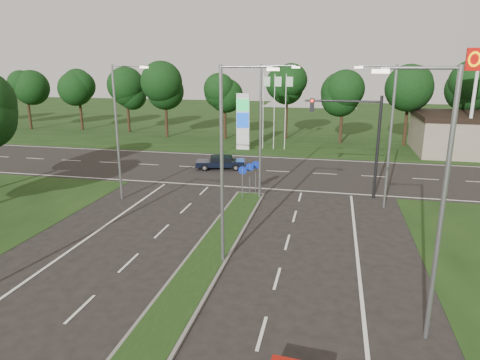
# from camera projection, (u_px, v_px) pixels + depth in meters

# --- Properties ---
(ground) EXTENTS (160.00, 160.00, 0.00)m
(ground) POSITION_uv_depth(u_px,v_px,m) (156.00, 337.00, 14.58)
(ground) COLOR black
(ground) RESTS_ON ground
(verge_far) EXTENTS (160.00, 50.00, 0.02)m
(verge_far) POSITION_uv_depth(u_px,v_px,m) (298.00, 124.00, 66.39)
(verge_far) COLOR black
(verge_far) RESTS_ON ground
(cross_road) EXTENTS (160.00, 12.00, 0.02)m
(cross_road) POSITION_uv_depth(u_px,v_px,m) (266.00, 171.00, 37.19)
(cross_road) COLOR black
(cross_road) RESTS_ON ground
(median_kerb) EXTENTS (2.00, 26.00, 0.12)m
(median_kerb) POSITION_uv_depth(u_px,v_px,m) (193.00, 280.00, 18.33)
(median_kerb) COLOR slate
(median_kerb) RESTS_ON ground
(streetlight_median_near) EXTENTS (2.53, 0.22, 9.00)m
(streetlight_median_near) POSITION_uv_depth(u_px,v_px,m) (226.00, 157.00, 18.68)
(streetlight_median_near) COLOR gray
(streetlight_median_near) RESTS_ON ground
(streetlight_median_far) EXTENTS (2.53, 0.22, 9.00)m
(streetlight_median_far) POSITION_uv_depth(u_px,v_px,m) (263.00, 126.00, 28.11)
(streetlight_median_far) COLOR gray
(streetlight_median_far) RESTS_ON ground
(streetlight_left_far) EXTENTS (2.53, 0.22, 9.00)m
(streetlight_left_far) POSITION_uv_depth(u_px,v_px,m) (119.00, 126.00, 28.15)
(streetlight_left_far) COLOR gray
(streetlight_left_far) RESTS_ON ground
(streetlight_right_far) EXTENTS (2.53, 0.22, 9.00)m
(streetlight_right_far) POSITION_uv_depth(u_px,v_px,m) (388.00, 129.00, 26.49)
(streetlight_right_far) COLOR gray
(streetlight_right_far) RESTS_ON ground
(streetlight_right_near) EXTENTS (2.53, 0.22, 9.00)m
(streetlight_right_near) POSITION_uv_depth(u_px,v_px,m) (437.00, 195.00, 13.30)
(streetlight_right_near) COLOR gray
(streetlight_right_near) RESTS_ON ground
(traffic_signal) EXTENTS (5.10, 0.42, 7.00)m
(traffic_signal) POSITION_uv_depth(u_px,v_px,m) (359.00, 131.00, 28.81)
(traffic_signal) COLOR black
(traffic_signal) RESTS_ON ground
(median_signs) EXTENTS (1.16, 1.76, 2.38)m
(median_signs) POSITION_uv_depth(u_px,v_px,m) (249.00, 173.00, 29.58)
(median_signs) COLOR gray
(median_signs) RESTS_ON ground
(gas_pylon) EXTENTS (5.80, 1.26, 8.00)m
(gas_pylon) POSITION_uv_depth(u_px,v_px,m) (245.00, 120.00, 45.66)
(gas_pylon) COLOR silver
(gas_pylon) RESTS_ON ground
(mcdonalds_sign) EXTENTS (2.20, 0.47, 10.40)m
(mcdonalds_sign) POSITION_uv_depth(u_px,v_px,m) (477.00, 75.00, 38.86)
(mcdonalds_sign) COLOR silver
(mcdonalds_sign) RESTS_ON ground
(treeline_far) EXTENTS (6.00, 6.00, 9.90)m
(treeline_far) POSITION_uv_depth(u_px,v_px,m) (289.00, 83.00, 50.38)
(treeline_far) COLOR black
(treeline_far) RESTS_ON ground
(navy_sedan) EXTENTS (4.51, 2.62, 1.16)m
(navy_sedan) POSITION_uv_depth(u_px,v_px,m) (221.00, 162.00, 37.70)
(navy_sedan) COLOR black
(navy_sedan) RESTS_ON ground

